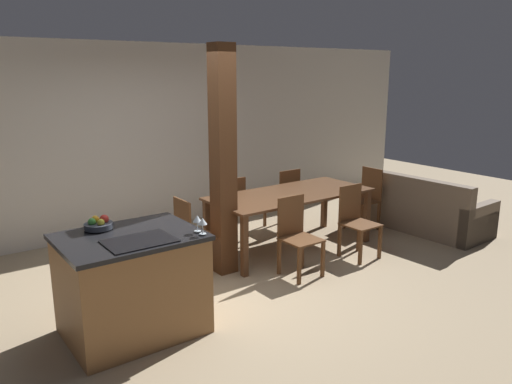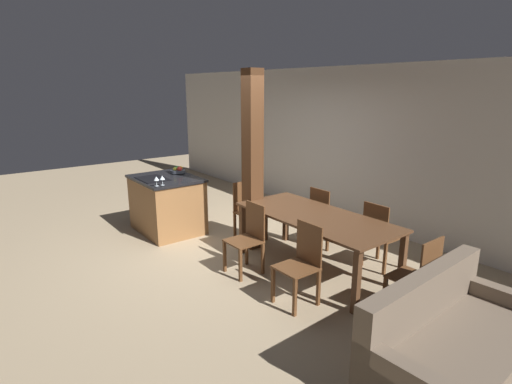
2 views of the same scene
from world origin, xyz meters
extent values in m
plane|color=#9E896B|center=(0.00, 0.00, 0.00)|extent=(16.00, 16.00, 0.00)
cube|color=beige|center=(0.00, 2.52, 1.35)|extent=(11.20, 0.08, 2.70)
cube|color=olive|center=(-1.14, -0.32, 0.44)|extent=(1.15, 0.88, 0.88)
cube|color=black|center=(-1.14, -0.32, 0.90)|extent=(1.19, 0.92, 0.04)
cube|color=black|center=(-1.14, -0.54, 0.92)|extent=(0.56, 0.40, 0.01)
cylinder|color=#383D47|center=(-1.30, -0.02, 0.95)|extent=(0.25, 0.25, 0.05)
sphere|color=red|center=(-1.24, -0.01, 1.00)|extent=(0.08, 0.08, 0.08)
sphere|color=gold|center=(-1.31, 0.04, 1.00)|extent=(0.07, 0.07, 0.07)
sphere|color=#3D8E38|center=(-1.36, -0.02, 1.00)|extent=(0.07, 0.07, 0.07)
sphere|color=yellow|center=(-1.30, -0.08, 1.00)|extent=(0.06, 0.06, 0.06)
cylinder|color=silver|center=(-0.63, -0.70, 0.93)|extent=(0.06, 0.06, 0.00)
cylinder|color=silver|center=(-0.63, -0.70, 0.97)|extent=(0.01, 0.01, 0.08)
cone|color=silver|center=(-0.63, -0.70, 1.05)|extent=(0.08, 0.08, 0.06)
cylinder|color=silver|center=(-0.63, -0.61, 0.93)|extent=(0.06, 0.06, 0.00)
cylinder|color=silver|center=(-0.63, -0.61, 0.97)|extent=(0.01, 0.01, 0.08)
cone|color=silver|center=(-0.63, -0.61, 1.05)|extent=(0.08, 0.08, 0.06)
cube|color=#51331E|center=(1.40, 0.54, 0.74)|extent=(2.18, 0.97, 0.03)
cube|color=#51331E|center=(0.38, 0.12, 0.36)|extent=(0.07, 0.07, 0.73)
cube|color=#51331E|center=(2.43, 0.12, 0.36)|extent=(0.07, 0.07, 0.73)
cube|color=#51331E|center=(0.38, 0.96, 0.36)|extent=(0.07, 0.07, 0.73)
cube|color=#51331E|center=(2.43, 0.96, 0.36)|extent=(0.07, 0.07, 0.73)
cube|color=brown|center=(0.91, -0.24, 0.43)|extent=(0.40, 0.40, 0.02)
cube|color=brown|center=(0.91, -0.05, 0.68)|extent=(0.38, 0.02, 0.46)
cube|color=brown|center=(0.74, -0.42, 0.21)|extent=(0.04, 0.04, 0.42)
cube|color=brown|center=(1.09, -0.42, 0.21)|extent=(0.04, 0.04, 0.42)
cube|color=brown|center=(0.74, -0.07, 0.21)|extent=(0.04, 0.04, 0.42)
cube|color=brown|center=(1.09, -0.07, 0.21)|extent=(0.04, 0.04, 0.42)
cube|color=brown|center=(1.89, -0.24, 0.43)|extent=(0.40, 0.40, 0.02)
cube|color=brown|center=(1.89, -0.05, 0.68)|extent=(0.38, 0.02, 0.46)
cube|color=brown|center=(1.71, -0.42, 0.21)|extent=(0.04, 0.04, 0.42)
cube|color=brown|center=(2.07, -0.42, 0.21)|extent=(0.04, 0.04, 0.42)
cube|color=brown|center=(1.71, -0.07, 0.21)|extent=(0.04, 0.04, 0.42)
cube|color=brown|center=(2.07, -0.07, 0.21)|extent=(0.04, 0.04, 0.42)
cube|color=brown|center=(0.91, 1.32, 0.43)|extent=(0.40, 0.40, 0.02)
cube|color=brown|center=(0.91, 1.13, 0.68)|extent=(0.38, 0.02, 0.46)
cube|color=brown|center=(1.09, 1.50, 0.21)|extent=(0.04, 0.04, 0.42)
cube|color=brown|center=(0.74, 1.50, 0.21)|extent=(0.04, 0.04, 0.42)
cube|color=brown|center=(1.09, 1.15, 0.21)|extent=(0.04, 0.04, 0.42)
cube|color=brown|center=(0.74, 1.15, 0.21)|extent=(0.04, 0.04, 0.42)
cube|color=brown|center=(1.89, 1.32, 0.43)|extent=(0.40, 0.40, 0.02)
cube|color=brown|center=(1.89, 1.13, 0.68)|extent=(0.38, 0.02, 0.46)
cube|color=brown|center=(2.07, 1.50, 0.21)|extent=(0.04, 0.04, 0.42)
cube|color=brown|center=(1.71, 1.50, 0.21)|extent=(0.04, 0.04, 0.42)
cube|color=brown|center=(2.07, 1.15, 0.21)|extent=(0.04, 0.04, 0.42)
cube|color=brown|center=(1.71, 1.15, 0.21)|extent=(0.04, 0.04, 0.42)
cube|color=brown|center=(0.01, 0.54, 0.43)|extent=(0.40, 0.40, 0.02)
cube|color=brown|center=(-0.18, 0.54, 0.68)|extent=(0.02, 0.38, 0.46)
cube|color=brown|center=(0.19, 0.36, 0.21)|extent=(0.04, 0.04, 0.42)
cube|color=brown|center=(0.19, 0.72, 0.21)|extent=(0.04, 0.04, 0.42)
cube|color=brown|center=(-0.16, 0.36, 0.21)|extent=(0.04, 0.04, 0.42)
cube|color=brown|center=(-0.16, 0.72, 0.21)|extent=(0.04, 0.04, 0.42)
cube|color=brown|center=(2.79, 0.54, 0.43)|extent=(0.40, 0.40, 0.02)
cube|color=brown|center=(2.98, 0.54, 0.68)|extent=(0.02, 0.38, 0.46)
cube|color=brown|center=(2.61, 0.72, 0.21)|extent=(0.04, 0.04, 0.42)
cube|color=brown|center=(2.61, 0.36, 0.21)|extent=(0.04, 0.04, 0.42)
cube|color=brown|center=(2.97, 0.72, 0.21)|extent=(0.04, 0.04, 0.42)
cube|color=brown|center=(2.97, 0.36, 0.21)|extent=(0.04, 0.04, 0.42)
cube|color=brown|center=(3.58, -0.01, 0.20)|extent=(0.91, 1.81, 0.41)
cube|color=brown|center=(3.24, -0.02, 0.62)|extent=(0.24, 1.78, 0.43)
cube|color=brown|center=(3.61, -0.83, 0.27)|extent=(0.84, 0.18, 0.55)
cube|color=brown|center=(3.54, 0.81, 0.27)|extent=(0.84, 0.18, 0.55)
cube|color=#4C2D19|center=(0.28, 0.39, 1.30)|extent=(0.23, 0.23, 2.60)
camera|label=1|loc=(-2.67, -4.28, 2.30)|focal=35.00mm
camera|label=2|loc=(4.79, -3.03, 2.34)|focal=28.00mm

